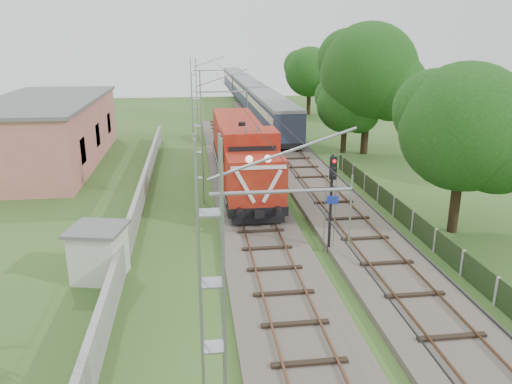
{
  "coord_description": "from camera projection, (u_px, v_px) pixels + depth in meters",
  "views": [
    {
      "loc": [
        -3.28,
        -17.7,
        9.85
      ],
      "look_at": [
        -0.14,
        6.71,
        2.2
      ],
      "focal_mm": 35.0,
      "sensor_mm": 36.0,
      "label": 1
    }
  ],
  "objects": [
    {
      "name": "ground",
      "position": [
        281.0,
        293.0,
        20.09
      ],
      "size": [
        140.0,
        140.0,
        0.0
      ],
      "primitive_type": "plane",
      "color": "#2C4D1C",
      "rests_on": "ground"
    },
    {
      "name": "track_main",
      "position": [
        258.0,
        226.0,
        26.67
      ],
      "size": [
        4.2,
        70.0,
        0.45
      ],
      "color": "#6B6054",
      "rests_on": "ground"
    },
    {
      "name": "track_side",
      "position": [
        299.0,
        165.0,
        39.59
      ],
      "size": [
        4.2,
        80.0,
        0.45
      ],
      "color": "#6B6054",
      "rests_on": "ground"
    },
    {
      "name": "catenary",
      "position": [
        198.0,
        138.0,
        29.89
      ],
      "size": [
        3.31,
        70.0,
        8.0
      ],
      "color": "gray",
      "rests_on": "ground"
    },
    {
      "name": "boundary_wall",
      "position": [
        142.0,
        193.0,
        30.44
      ],
      "size": [
        0.25,
        40.0,
        1.5
      ],
      "primitive_type": "cube",
      "color": "#9E9E99",
      "rests_on": "ground"
    },
    {
      "name": "station_building",
      "position": [
        46.0,
        131.0,
        40.21
      ],
      "size": [
        8.4,
        20.4,
        5.22
      ],
      "color": "#D37872",
      "rests_on": "ground"
    },
    {
      "name": "fence",
      "position": [
        435.0,
        241.0,
        23.73
      ],
      "size": [
        0.12,
        32.0,
        1.2
      ],
      "color": "black",
      "rests_on": "ground"
    },
    {
      "name": "locomotive",
      "position": [
        241.0,
        151.0,
        34.27
      ],
      "size": [
        3.21,
        18.32,
        4.65
      ],
      "color": "black",
      "rests_on": "ground"
    },
    {
      "name": "coach_rake",
      "position": [
        248.0,
        91.0,
        72.61
      ],
      "size": [
        2.85,
        63.47,
        3.29
      ],
      "color": "black",
      "rests_on": "ground"
    },
    {
      "name": "signal_post",
      "position": [
        332.0,
        187.0,
        22.8
      ],
      "size": [
        0.51,
        0.41,
        4.8
      ],
      "color": "black",
      "rests_on": "ground"
    },
    {
      "name": "relay_hut",
      "position": [
        99.0,
        252.0,
        21.05
      ],
      "size": [
        2.65,
        2.65,
        2.3
      ],
      "color": "silver",
      "rests_on": "ground"
    },
    {
      "name": "tree_a",
      "position": [
        466.0,
        129.0,
        24.84
      ],
      "size": [
        6.79,
        6.47,
        8.81
      ],
      "color": "#322714",
      "rests_on": "ground"
    },
    {
      "name": "tree_b",
      "position": [
        370.0,
        73.0,
        42.13
      ],
      "size": [
        8.63,
        8.22,
        11.19
      ],
      "color": "#322714",
      "rests_on": "ground"
    },
    {
      "name": "tree_c",
      "position": [
        346.0,
        105.0,
        43.28
      ],
      "size": [
        5.28,
        5.03,
        6.85
      ],
      "color": "#322714",
      "rests_on": "ground"
    },
    {
      "name": "tree_d",
      "position": [
        310.0,
        72.0,
        65.07
      ],
      "size": [
        6.75,
        6.43,
        8.76
      ],
      "color": "#322714",
      "rests_on": "ground"
    }
  ]
}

